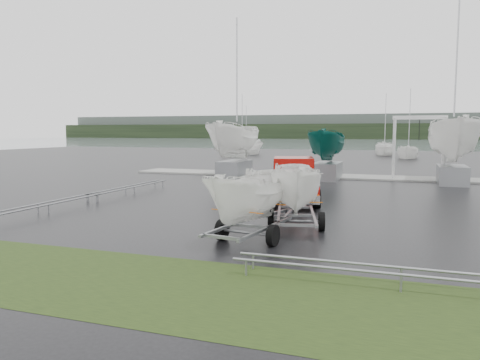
{
  "coord_description": "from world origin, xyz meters",
  "views": [
    {
      "loc": [
        3.97,
        -19.17,
        3.14
      ],
      "look_at": [
        -2.16,
        -1.72,
        1.2
      ],
      "focal_mm": 35.0,
      "sensor_mm": 36.0,
      "label": 1
    }
  ],
  "objects_px": {
    "pickup_truck": "(294,178)",
    "trailer_parked": "(250,153)",
    "boat_hoist": "(419,138)",
    "trailer_hitched": "(297,148)"
  },
  "relations": [
    {
      "from": "boat_hoist",
      "to": "trailer_parked",
      "type": "bearing_deg",
      "value": -104.04
    },
    {
      "from": "trailer_parked",
      "to": "boat_hoist",
      "type": "distance_m",
      "value": 20.34
    },
    {
      "from": "pickup_truck",
      "to": "trailer_hitched",
      "type": "distance_m",
      "value": 6.57
    },
    {
      "from": "trailer_hitched",
      "to": "trailer_parked",
      "type": "bearing_deg",
      "value": -125.82
    },
    {
      "from": "pickup_truck",
      "to": "trailer_parked",
      "type": "height_order",
      "value": "trailer_parked"
    },
    {
      "from": "pickup_truck",
      "to": "trailer_hitched",
      "type": "relative_size",
      "value": 1.27
    },
    {
      "from": "trailer_hitched",
      "to": "trailer_parked",
      "type": "relative_size",
      "value": 1.03
    },
    {
      "from": "pickup_truck",
      "to": "trailer_parked",
      "type": "xyz_separation_m",
      "value": [
        0.63,
        -8.32,
        1.52
      ]
    },
    {
      "from": "pickup_truck",
      "to": "trailer_parked",
      "type": "relative_size",
      "value": 1.31
    },
    {
      "from": "pickup_truck",
      "to": "boat_hoist",
      "type": "height_order",
      "value": "boat_hoist"
    }
  ]
}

